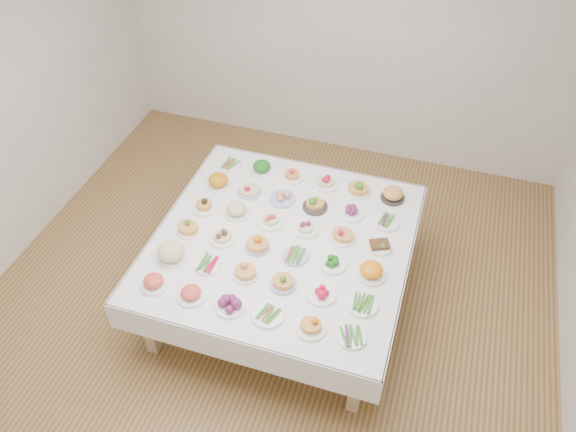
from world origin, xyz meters
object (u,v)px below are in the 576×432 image
(dish_18, at_px, (204,204))
(dish_35, at_px, (393,194))
(display_table, at_px, (282,245))
(dish_0, at_px, (153,281))

(dish_18, relative_size, dish_35, 1.04)
(display_table, bearing_deg, dish_0, -135.31)
(display_table, xyz_separation_m, dish_18, (-0.76, 0.14, 0.12))
(display_table, xyz_separation_m, dish_0, (-0.77, -0.76, 0.12))
(dish_0, relative_size, dish_18, 0.98)
(dish_18, bearing_deg, display_table, -10.77)
(display_table, bearing_deg, dish_18, 169.23)
(dish_18, bearing_deg, dish_35, 22.45)
(dish_0, distance_m, dish_18, 0.90)
(display_table, relative_size, dish_35, 9.99)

